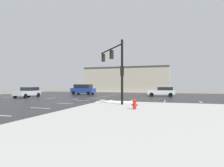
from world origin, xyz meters
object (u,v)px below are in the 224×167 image
object	(u,v)px
fire_hydrant	(135,104)
suv_blue	(83,89)
sedan_white	(162,91)
sedan_silver	(28,92)
traffic_signal_mast	(115,63)

from	to	relation	value
fire_hydrant	suv_blue	size ratio (longest dim) A/B	0.16
sedan_white	sedan_silver	bearing A→B (deg)	19.34
sedan_silver	sedan_white	xyz separation A→B (m)	(20.13, 8.84, 0.00)
sedan_silver	traffic_signal_mast	bearing A→B (deg)	67.07
traffic_signal_mast	sedan_silver	bearing A→B (deg)	31.09
traffic_signal_mast	sedan_silver	size ratio (longest dim) A/B	1.34
fire_hydrant	sedan_white	bearing A→B (deg)	86.38
fire_hydrant	sedan_silver	bearing A→B (deg)	152.22
traffic_signal_mast	sedan_silver	distance (m)	17.40
suv_blue	sedan_white	size ratio (longest dim) A/B	1.05
traffic_signal_mast	sedan_white	size ratio (longest dim) A/B	1.34
suv_blue	fire_hydrant	bearing A→B (deg)	126.68
sedan_silver	suv_blue	size ratio (longest dim) A/B	0.95
fire_hydrant	sedan_white	distance (m)	18.85
sedan_silver	sedan_white	world-z (taller)	same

